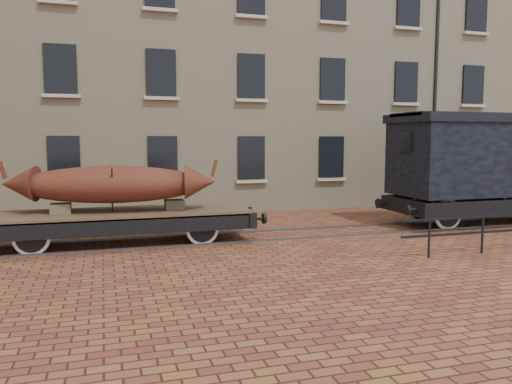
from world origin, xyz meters
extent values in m
plane|color=brown|center=(0.00, 0.00, 0.00)|extent=(90.00, 90.00, 0.00)
cube|color=beige|center=(3.00, 10.00, 7.00)|extent=(40.00, 10.00, 14.00)
cube|color=black|center=(-6.00, 4.96, 2.20)|extent=(1.10, 0.12, 1.70)
cube|color=beige|center=(-6.00, 4.90, 1.25)|extent=(1.30, 0.18, 0.12)
cube|color=black|center=(-2.50, 4.96, 2.20)|extent=(1.10, 0.12, 1.70)
cube|color=beige|center=(-2.50, 4.90, 1.25)|extent=(1.30, 0.18, 0.12)
cube|color=black|center=(1.00, 4.96, 2.20)|extent=(1.10, 0.12, 1.70)
cube|color=beige|center=(1.00, 4.90, 1.25)|extent=(1.30, 0.18, 0.12)
cube|color=black|center=(4.50, 4.96, 2.20)|extent=(1.10, 0.12, 1.70)
cube|color=beige|center=(4.50, 4.90, 1.25)|extent=(1.30, 0.18, 0.12)
cube|color=black|center=(8.00, 4.96, 2.20)|extent=(1.10, 0.12, 1.70)
cube|color=beige|center=(8.00, 4.90, 1.25)|extent=(1.30, 0.18, 0.12)
cube|color=black|center=(11.50, 4.96, 2.20)|extent=(1.10, 0.12, 1.70)
cube|color=beige|center=(11.50, 4.90, 1.25)|extent=(1.30, 0.18, 0.12)
cube|color=black|center=(-6.00, 4.96, 5.40)|extent=(1.10, 0.12, 1.70)
cube|color=beige|center=(-6.00, 4.90, 4.45)|extent=(1.30, 0.18, 0.12)
cube|color=black|center=(-2.50, 4.96, 5.40)|extent=(1.10, 0.12, 1.70)
cube|color=beige|center=(-2.50, 4.90, 4.45)|extent=(1.30, 0.18, 0.12)
cube|color=black|center=(1.00, 4.96, 5.40)|extent=(1.10, 0.12, 1.70)
cube|color=beige|center=(1.00, 4.90, 4.45)|extent=(1.30, 0.18, 0.12)
cube|color=black|center=(4.50, 4.96, 5.40)|extent=(1.10, 0.12, 1.70)
cube|color=beige|center=(4.50, 4.90, 4.45)|extent=(1.30, 0.18, 0.12)
cube|color=black|center=(8.00, 4.96, 5.40)|extent=(1.10, 0.12, 1.70)
cube|color=beige|center=(8.00, 4.90, 4.45)|extent=(1.30, 0.18, 0.12)
cube|color=black|center=(11.50, 4.96, 5.40)|extent=(1.10, 0.12, 1.70)
cube|color=beige|center=(11.50, 4.90, 4.45)|extent=(1.30, 0.18, 0.12)
cube|color=beige|center=(-6.00, 4.90, 7.65)|extent=(1.30, 0.18, 0.12)
cube|color=beige|center=(-2.50, 4.90, 7.65)|extent=(1.30, 0.18, 0.12)
cube|color=beige|center=(1.00, 4.90, 7.65)|extent=(1.30, 0.18, 0.12)
cube|color=beige|center=(4.50, 4.90, 7.65)|extent=(1.30, 0.18, 0.12)
cube|color=black|center=(8.00, 4.96, 8.60)|extent=(1.10, 0.12, 1.70)
cube|color=beige|center=(8.00, 4.90, 7.65)|extent=(1.30, 0.18, 0.12)
cube|color=black|center=(11.50, 4.96, 8.60)|extent=(1.10, 0.12, 1.70)
cube|color=beige|center=(11.50, 4.90, 7.65)|extent=(1.30, 0.18, 0.12)
cylinder|color=black|center=(9.50, 4.95, 7.00)|extent=(0.14, 0.14, 14.00)
cube|color=#59595E|center=(0.00, -0.72, 0.03)|extent=(30.00, 0.08, 0.06)
cube|color=#59595E|center=(0.00, 0.72, 0.03)|extent=(30.00, 0.08, 0.06)
cylinder|color=black|center=(3.00, -3.80, 0.50)|extent=(0.06, 0.06, 1.00)
cylinder|color=black|center=(4.60, -3.80, 0.50)|extent=(0.06, 0.06, 1.00)
cube|color=brown|center=(-4.27, 0.00, 0.89)|extent=(7.10, 2.08, 0.11)
cube|color=black|center=(-4.27, -0.97, 0.66)|extent=(7.10, 0.15, 0.43)
cube|color=black|center=(-4.27, 0.97, 0.66)|extent=(7.10, 0.15, 0.43)
cube|color=black|center=(-0.72, 0.00, 0.66)|extent=(0.21, 2.18, 0.43)
cylinder|color=black|center=(-0.46, -0.71, 0.66)|extent=(0.33, 0.09, 0.09)
cylinder|color=black|center=(-0.29, -0.71, 0.66)|extent=(0.08, 0.30, 0.30)
cylinder|color=black|center=(-0.46, 0.71, 0.66)|extent=(0.33, 0.09, 0.09)
cylinder|color=black|center=(-0.29, 0.71, 0.66)|extent=(0.08, 0.30, 0.30)
cylinder|color=black|center=(-6.45, 0.00, 0.45)|extent=(0.09, 1.80, 0.09)
cylinder|color=white|center=(-6.45, -0.72, 0.45)|extent=(0.91, 0.07, 0.91)
cylinder|color=black|center=(-6.45, -0.72, 0.45)|extent=(0.74, 0.09, 0.74)
cube|color=black|center=(-6.45, -0.83, 0.68)|extent=(0.85, 0.08, 0.09)
cylinder|color=white|center=(-6.45, 0.72, 0.45)|extent=(0.91, 0.07, 0.91)
cylinder|color=black|center=(-6.45, 0.72, 0.45)|extent=(0.74, 0.09, 0.74)
cube|color=black|center=(-6.45, 0.83, 0.68)|extent=(0.85, 0.08, 0.09)
cylinder|color=black|center=(-2.09, 0.00, 0.45)|extent=(0.09, 1.80, 0.09)
cylinder|color=white|center=(-2.09, -0.72, 0.45)|extent=(0.91, 0.07, 0.91)
cylinder|color=black|center=(-2.09, -0.72, 0.45)|extent=(0.74, 0.09, 0.74)
cube|color=black|center=(-2.09, -0.83, 0.68)|extent=(0.85, 0.08, 0.09)
cylinder|color=white|center=(-2.09, 0.72, 0.45)|extent=(0.91, 0.07, 0.91)
cylinder|color=black|center=(-2.09, 0.72, 0.45)|extent=(0.74, 0.09, 0.74)
cube|color=black|center=(-2.09, 0.83, 0.68)|extent=(0.85, 0.08, 0.09)
cube|color=black|center=(-4.27, 0.00, 0.52)|extent=(3.79, 0.06, 0.06)
cube|color=brown|center=(-5.78, 0.00, 1.08)|extent=(0.52, 0.47, 0.26)
cube|color=brown|center=(-2.75, 0.00, 1.08)|extent=(0.52, 0.47, 0.26)
ellipsoid|color=maroon|center=(-4.45, 0.00, 1.69)|extent=(5.26, 2.32, 1.02)
cone|color=maroon|center=(-6.83, 0.36, 1.73)|extent=(1.01, 1.08, 0.96)
cube|color=maroon|center=(-7.22, 0.42, 2.11)|extent=(0.22, 0.13, 0.49)
cone|color=maroon|center=(-2.07, -0.36, 1.73)|extent=(1.01, 1.08, 0.96)
cube|color=maroon|center=(-1.68, -0.42, 2.11)|extent=(0.22, 0.13, 0.49)
cylinder|color=#302317|center=(-4.45, -0.41, 1.56)|extent=(0.04, 0.87, 1.25)
cylinder|color=#302317|center=(-4.45, 0.41, 1.56)|extent=(0.04, 0.87, 1.25)
cube|color=black|center=(7.95, -1.15, 0.73)|extent=(6.30, 0.17, 0.47)
cube|color=black|center=(7.95, 1.15, 0.73)|extent=(6.30, 0.17, 0.47)
cube|color=black|center=(4.80, 0.00, 0.73)|extent=(0.23, 2.52, 0.47)
cylinder|color=black|center=(4.33, -0.84, 0.73)|extent=(0.08, 0.34, 0.34)
cylinder|color=black|center=(4.33, 0.84, 0.73)|extent=(0.08, 0.34, 0.34)
cylinder|color=black|center=(5.96, 0.00, 0.50)|extent=(0.10, 1.99, 0.10)
cylinder|color=white|center=(5.96, -0.72, 0.50)|extent=(1.01, 0.07, 1.01)
cylinder|color=black|center=(5.96, -0.72, 0.50)|extent=(0.83, 0.10, 0.83)
cylinder|color=white|center=(5.96, 0.72, 0.50)|extent=(1.01, 0.07, 1.01)
cylinder|color=black|center=(5.96, 0.72, 0.50)|extent=(0.83, 0.10, 0.83)
cube|color=black|center=(7.95, 0.00, 2.26)|extent=(6.30, 2.52, 2.41)
cube|color=black|center=(7.95, 0.00, 3.61)|extent=(6.49, 2.67, 0.29)
cube|color=black|center=(7.95, 0.00, 3.73)|extent=(6.49, 1.78, 0.13)
cube|color=black|center=(4.78, 0.00, 2.83)|extent=(0.08, 0.63, 0.63)
camera|label=1|loc=(-4.65, -14.15, 2.91)|focal=35.00mm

